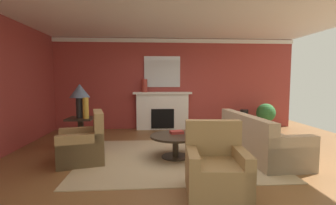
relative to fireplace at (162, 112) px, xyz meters
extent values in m
plane|color=brown|center=(0.29, -2.84, -0.55)|extent=(9.35, 9.35, 0.00)
cube|color=#9E3833|center=(0.29, 0.21, 0.86)|extent=(7.79, 0.12, 2.83)
cube|color=white|center=(0.29, -2.54, 2.31)|extent=(7.79, 6.58, 0.06)
cube|color=white|center=(0.29, 0.13, 2.20)|extent=(7.79, 0.08, 0.12)
cube|color=tan|center=(0.12, -2.88, -0.55)|extent=(3.64, 2.80, 0.01)
cube|color=white|center=(0.00, 0.01, 0.00)|extent=(1.60, 0.25, 1.11)
cube|color=black|center=(0.00, -0.01, -0.20)|extent=(0.70, 0.26, 0.60)
cube|color=white|center=(0.00, -0.02, 0.58)|extent=(1.80, 0.35, 0.06)
cube|color=silver|center=(0.00, 0.12, 1.24)|extent=(1.12, 0.04, 0.95)
cube|color=tan|center=(1.86, -2.88, -0.33)|extent=(1.04, 2.16, 0.45)
cube|color=tan|center=(1.51, -2.90, 0.10)|extent=(0.34, 2.11, 0.40)
cube|color=tan|center=(1.92, -3.82, -0.24)|extent=(0.91, 0.26, 0.62)
cube|color=tan|center=(1.80, -1.93, -0.24)|extent=(0.91, 0.26, 0.62)
cube|color=#9E7A4C|center=(-1.66, -3.03, -0.33)|extent=(0.97, 0.97, 0.44)
cube|color=#9E7A4C|center=(-1.35, -2.96, 0.14)|extent=(0.35, 0.81, 0.51)
cube|color=#9E7A4C|center=(-1.74, -2.71, -0.25)|extent=(0.81, 0.33, 0.60)
cube|color=#9E7A4C|center=(-1.58, -3.35, -0.25)|extent=(0.81, 0.33, 0.60)
cube|color=#9E7A4C|center=(0.52, -4.46, -0.33)|extent=(0.86, 0.86, 0.44)
cube|color=#9E7A4C|center=(0.55, -4.14, 0.14)|extent=(0.81, 0.22, 0.51)
cube|color=#9E7A4C|center=(0.19, -4.43, -0.25)|extent=(0.20, 0.81, 0.60)
cube|color=#9E7A4C|center=(0.85, -4.48, -0.25)|extent=(0.20, 0.81, 0.60)
cylinder|color=#2D2319|center=(0.12, -2.88, -0.12)|extent=(1.00, 1.00, 0.04)
cylinder|color=#2D2319|center=(0.12, -2.88, -0.35)|extent=(0.12, 0.12, 0.41)
cylinder|color=#2D2319|center=(0.12, -2.88, -0.54)|extent=(0.56, 0.56, 0.03)
cube|color=#2D2319|center=(-1.92, -2.08, 0.13)|extent=(0.56, 0.56, 0.04)
cube|color=#2D2319|center=(-1.92, -2.08, -0.22)|extent=(0.10, 0.10, 0.66)
cube|color=#2D2319|center=(-1.92, -2.08, -0.53)|extent=(0.45, 0.45, 0.04)
cylinder|color=black|center=(-1.92, -2.08, 0.37)|extent=(0.18, 0.18, 0.45)
cone|color=#4C566B|center=(-1.92, -2.08, 0.75)|extent=(0.44, 0.44, 0.30)
cylinder|color=#9E3328|center=(-0.55, -0.05, 0.81)|extent=(0.18, 0.18, 0.39)
cylinder|color=black|center=(2.50, -0.30, -0.24)|extent=(0.24, 0.24, 0.63)
cylinder|color=#B7892D|center=(-1.77, -2.20, 0.38)|extent=(0.13, 0.13, 0.46)
cube|color=maroon|center=(0.16, -2.73, -0.07)|extent=(0.29, 0.23, 0.06)
cylinder|color=#333333|center=(3.10, -0.48, -0.40)|extent=(0.32, 0.32, 0.30)
sphere|color=#28602D|center=(3.10, -0.48, 0.00)|extent=(0.56, 0.56, 0.56)
camera|label=1|loc=(-0.35, -7.63, 0.97)|focal=26.42mm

